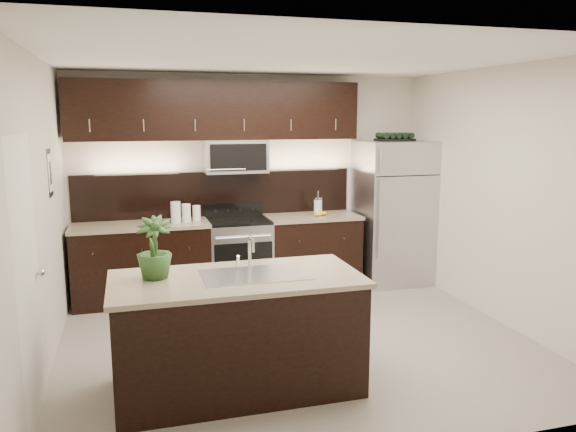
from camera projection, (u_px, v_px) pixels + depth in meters
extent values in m
plane|color=gray|center=(297.00, 341.00, 5.52)|extent=(4.50, 4.50, 0.00)
cube|color=beige|center=(252.00, 182.00, 7.18)|extent=(4.50, 0.02, 2.70)
cube|color=beige|center=(394.00, 256.00, 3.39)|extent=(4.50, 0.02, 2.70)
cube|color=beige|center=(40.00, 217.00, 4.68)|extent=(0.02, 4.00, 2.70)
cube|color=beige|center=(502.00, 197.00, 5.89)|extent=(0.02, 4.00, 2.70)
cube|color=white|center=(298.00, 58.00, 5.05)|extent=(4.50, 4.00, 0.02)
cube|color=white|center=(30.00, 283.00, 3.98)|extent=(0.04, 0.80, 2.02)
sphere|color=silver|center=(41.00, 273.00, 4.30)|extent=(0.06, 0.06, 0.06)
cube|color=black|center=(50.00, 173.00, 5.34)|extent=(0.01, 0.32, 0.46)
cube|color=white|center=(50.00, 173.00, 5.34)|extent=(0.00, 0.24, 0.36)
cube|color=black|center=(142.00, 264.00, 6.66)|extent=(1.57, 0.62, 0.90)
cube|color=black|center=(312.00, 253.00, 7.23)|extent=(1.16, 0.62, 0.90)
cube|color=#B2B2B7|center=(239.00, 258.00, 6.97)|extent=(0.76, 0.62, 0.90)
cube|color=black|center=(238.00, 221.00, 6.89)|extent=(0.76, 0.60, 0.03)
cube|color=#C0B590|center=(140.00, 225.00, 6.58)|extent=(1.59, 0.65, 0.04)
cube|color=#C0B590|center=(312.00, 217.00, 7.15)|extent=(1.18, 0.65, 0.04)
cube|color=black|center=(217.00, 194.00, 7.06)|extent=(3.49, 0.02, 0.56)
cube|color=#B2B2B7|center=(235.00, 156.00, 6.86)|extent=(0.76, 0.40, 0.40)
cube|color=black|center=(217.00, 111.00, 6.74)|extent=(3.49, 0.33, 0.70)
cube|color=black|center=(238.00, 335.00, 4.49)|extent=(1.90, 0.90, 0.90)
cube|color=#C0B590|center=(237.00, 279.00, 4.41)|extent=(1.96, 0.96, 0.04)
cube|color=silver|center=(255.00, 274.00, 4.44)|extent=(0.84, 0.50, 0.01)
cylinder|color=silver|center=(250.00, 254.00, 4.62)|extent=(0.03, 0.03, 0.24)
cylinder|color=silver|center=(251.00, 238.00, 4.53)|extent=(0.02, 0.14, 0.02)
cylinder|color=silver|center=(253.00, 246.00, 4.47)|extent=(0.02, 0.02, 0.10)
cube|color=#B2B2B7|center=(392.00, 212.00, 7.39)|extent=(0.90, 0.81, 1.87)
cube|color=black|center=(395.00, 140.00, 7.22)|extent=(0.46, 0.29, 0.03)
cylinder|color=black|center=(382.00, 136.00, 7.16)|extent=(0.08, 0.26, 0.08)
cylinder|color=black|center=(388.00, 136.00, 7.19)|extent=(0.08, 0.26, 0.08)
cylinder|color=black|center=(395.00, 136.00, 7.21)|extent=(0.08, 0.26, 0.08)
cylinder|color=black|center=(401.00, 135.00, 7.23)|extent=(0.08, 0.26, 0.08)
cylinder|color=black|center=(407.00, 135.00, 7.26)|extent=(0.08, 0.26, 0.08)
imported|color=#284E1F|center=(154.00, 248.00, 4.32)|extent=(0.30, 0.30, 0.48)
cylinder|color=silver|center=(176.00, 212.00, 6.61)|extent=(0.12, 0.12, 0.25)
cylinder|color=white|center=(186.00, 213.00, 6.70)|extent=(0.11, 0.11, 0.21)
cylinder|color=white|center=(197.00, 213.00, 6.78)|extent=(0.09, 0.09, 0.18)
cylinder|color=silver|center=(318.00, 208.00, 7.10)|extent=(0.10, 0.10, 0.21)
cylinder|color=silver|center=(318.00, 199.00, 7.08)|extent=(0.11, 0.11, 0.02)
cylinder|color=silver|center=(318.00, 195.00, 7.07)|extent=(0.01, 0.01, 0.08)
ellipsoid|color=gold|center=(316.00, 214.00, 7.07)|extent=(0.22, 0.19, 0.06)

